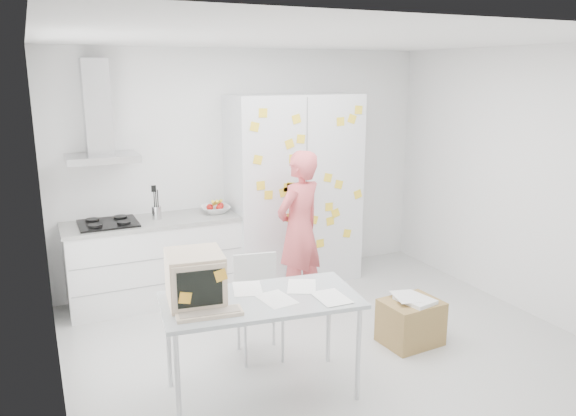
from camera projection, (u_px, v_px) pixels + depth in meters
name	position (u px, v px, depth m)	size (l,w,h in m)	color
floor	(327.00, 347.00, 5.15)	(4.50, 4.00, 0.02)	silver
walls	(294.00, 187.00, 5.46)	(4.52, 4.01, 2.70)	white
ceiling	(333.00, 39.00, 4.50)	(4.50, 4.00, 0.02)	white
counter_run	(155.00, 260.00, 6.05)	(1.84, 0.63, 1.28)	white
range_hood	(98.00, 121.00, 5.63)	(0.70, 0.48, 1.01)	silver
tall_cabinet	(294.00, 190.00, 6.54)	(1.50, 0.68, 2.20)	silver
person	(299.00, 230.00, 5.87)	(0.61, 0.40, 1.67)	#DF565A
desk	(220.00, 289.00, 4.14)	(1.55, 0.91, 1.17)	#B0B8BC
chair	(258.00, 299.00, 4.91)	(0.46, 0.46, 0.89)	silver
cardboard_box	(411.00, 321.00, 5.15)	(0.54, 0.45, 0.45)	olive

